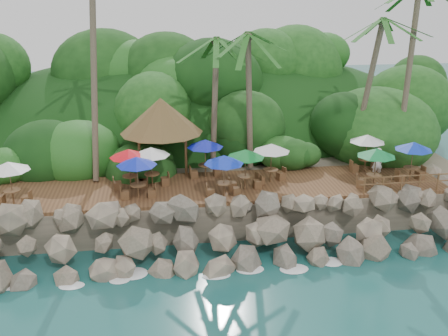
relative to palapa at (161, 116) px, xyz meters
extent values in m
plane|color=#19514F|center=(3.45, -9.55, -5.79)|extent=(140.00, 140.00, 0.00)
cube|color=gray|center=(3.45, 6.45, -4.74)|extent=(32.00, 25.20, 2.10)
ellipsoid|color=#143811|center=(3.45, 13.95, -5.79)|extent=(44.80, 28.00, 15.40)
cube|color=brown|center=(3.45, -3.55, -3.59)|extent=(26.00, 5.00, 0.20)
ellipsoid|color=white|center=(-5.55, -9.25, -5.76)|extent=(1.20, 0.80, 0.06)
ellipsoid|color=white|center=(-2.55, -9.25, -5.76)|extent=(1.20, 0.80, 0.06)
ellipsoid|color=white|center=(0.45, -9.25, -5.76)|extent=(1.20, 0.80, 0.06)
ellipsoid|color=white|center=(3.45, -9.25, -5.76)|extent=(1.20, 0.80, 0.06)
ellipsoid|color=white|center=(6.45, -9.25, -5.76)|extent=(1.20, 0.80, 0.06)
ellipsoid|color=white|center=(9.45, -9.25, -5.76)|extent=(1.20, 0.80, 0.06)
ellipsoid|color=white|center=(12.45, -9.25, -5.76)|extent=(1.20, 0.80, 0.06)
cylinder|color=brown|center=(-3.73, -0.88, 3.01)|extent=(1.08, 2.36, 12.91)
cylinder|color=brown|center=(3.35, -0.06, 0.57)|extent=(0.76, 0.69, 8.14)
ellipsoid|color=#23601E|center=(3.35, -0.06, 4.64)|extent=(6.00, 6.00, 2.40)
cylinder|color=brown|center=(5.42, -0.74, 0.74)|extent=(0.86, 0.83, 8.47)
ellipsoid|color=#23601E|center=(5.42, -0.74, 4.97)|extent=(6.00, 6.00, 2.40)
cylinder|color=brown|center=(15.51, -0.97, 2.11)|extent=(1.34, 1.92, 11.13)
cylinder|color=brown|center=(13.12, -0.43, 1.14)|extent=(1.23, 1.55, 9.21)
ellipsoid|color=#23601E|center=(13.12, -0.43, 5.76)|extent=(6.00, 6.00, 2.40)
cylinder|color=brown|center=(-1.40, -1.40, -2.29)|extent=(0.16, 0.16, 2.40)
cylinder|color=brown|center=(1.40, -1.40, -2.29)|extent=(0.16, 0.16, 2.40)
cylinder|color=brown|center=(-1.40, 1.40, -2.29)|extent=(0.16, 0.16, 2.40)
cylinder|color=brown|center=(1.40, 1.40, -2.29)|extent=(0.16, 0.16, 2.40)
cone|color=brown|center=(0.00, 0.00, 0.01)|extent=(5.17, 5.17, 2.20)
cylinder|color=brown|center=(11.98, -5.07, -3.10)|extent=(0.08, 0.08, 0.78)
cylinder|color=brown|center=(11.98, -5.07, -2.70)|extent=(0.88, 0.88, 0.05)
cylinder|color=brown|center=(11.98, -5.07, -2.33)|extent=(0.05, 0.05, 2.31)
cone|color=#0C7031|center=(11.98, -5.07, -1.33)|extent=(2.21, 2.21, 0.47)
cube|color=brown|center=(11.28, -4.82, -3.25)|extent=(0.56, 0.56, 0.48)
cube|color=brown|center=(12.67, -5.31, -3.25)|extent=(0.56, 0.56, 0.48)
cylinder|color=brown|center=(12.63, -2.26, -3.10)|extent=(0.08, 0.08, 0.78)
cylinder|color=brown|center=(12.63, -2.26, -2.70)|extent=(0.88, 0.88, 0.05)
cylinder|color=brown|center=(12.63, -2.26, -2.33)|extent=(0.05, 0.05, 2.31)
cone|color=silver|center=(12.63, -2.26, -1.33)|extent=(2.21, 2.21, 0.47)
cube|color=brown|center=(11.90, -2.34, -3.25)|extent=(0.48, 0.48, 0.48)
cube|color=brown|center=(13.36, -2.19, -3.25)|extent=(0.48, 0.48, 0.48)
cylinder|color=brown|center=(-1.47, -4.74, -3.10)|extent=(0.08, 0.08, 0.78)
cylinder|color=brown|center=(-1.47, -4.74, -2.70)|extent=(0.88, 0.88, 0.05)
cylinder|color=brown|center=(-1.47, -4.74, -2.33)|extent=(0.05, 0.05, 2.31)
cone|color=#0D1FB2|center=(-1.47, -4.74, -1.33)|extent=(2.21, 2.21, 0.47)
cube|color=brown|center=(-2.21, -4.75, -3.25)|extent=(0.45, 0.45, 0.48)
cube|color=brown|center=(-0.73, -4.73, -3.25)|extent=(0.45, 0.45, 0.48)
cylinder|color=brown|center=(-8.08, -4.66, -3.10)|extent=(0.08, 0.08, 0.78)
cylinder|color=brown|center=(-8.08, -4.66, -2.70)|extent=(0.88, 0.88, 0.05)
cylinder|color=brown|center=(-8.08, -4.66, -2.33)|extent=(0.05, 0.05, 2.31)
cone|color=white|center=(-8.08, -4.66, -1.33)|extent=(2.21, 2.21, 0.47)
cube|color=brown|center=(-8.80, -4.51, -3.25)|extent=(0.52, 0.52, 0.48)
cube|color=brown|center=(-7.36, -4.80, -3.25)|extent=(0.52, 0.52, 0.48)
cylinder|color=brown|center=(14.68, -4.18, -3.10)|extent=(0.08, 0.08, 0.78)
cylinder|color=brown|center=(14.68, -4.18, -2.70)|extent=(0.88, 0.88, 0.05)
cylinder|color=brown|center=(14.68, -4.18, -2.33)|extent=(0.05, 0.05, 2.31)
cone|color=#0D2DB0|center=(14.68, -4.18, -1.33)|extent=(2.21, 2.21, 0.47)
cube|color=brown|center=(13.96, -4.34, -3.25)|extent=(0.53, 0.53, 0.48)
cube|color=brown|center=(15.40, -4.02, -3.25)|extent=(0.53, 0.53, 0.48)
cylinder|color=brown|center=(-1.94, -3.26, -3.10)|extent=(0.08, 0.08, 0.78)
cylinder|color=brown|center=(-1.94, -3.26, -2.70)|extent=(0.88, 0.88, 0.05)
cylinder|color=brown|center=(-1.94, -3.26, -2.33)|extent=(0.05, 0.05, 2.31)
cone|color=red|center=(-1.94, -3.26, -1.33)|extent=(2.21, 2.21, 0.47)
cube|color=brown|center=(-2.68, -3.33, -3.25)|extent=(0.48, 0.48, 0.48)
cube|color=brown|center=(-1.21, -3.19, -3.25)|extent=(0.48, 0.48, 0.48)
cylinder|color=brown|center=(4.58, -4.24, -3.10)|extent=(0.08, 0.08, 0.78)
cylinder|color=brown|center=(4.58, -4.24, -2.70)|extent=(0.88, 0.88, 0.05)
cylinder|color=brown|center=(4.58, -4.24, -2.33)|extent=(0.05, 0.05, 2.31)
cone|color=#0B6B26|center=(4.58, -4.24, -1.33)|extent=(2.21, 2.21, 0.47)
cube|color=brown|center=(3.84, -4.30, -3.25)|extent=(0.48, 0.48, 0.48)
cube|color=brown|center=(5.31, -4.18, -3.25)|extent=(0.48, 0.48, 0.48)
cylinder|color=brown|center=(6.28, -3.34, -3.10)|extent=(0.08, 0.08, 0.78)
cylinder|color=brown|center=(6.28, -3.34, -2.70)|extent=(0.88, 0.88, 0.05)
cylinder|color=brown|center=(6.28, -3.34, -2.33)|extent=(0.05, 0.05, 2.31)
cone|color=silver|center=(6.28, -3.34, -1.33)|extent=(2.21, 2.21, 0.47)
cube|color=brown|center=(5.59, -3.59, -3.25)|extent=(0.57, 0.57, 0.48)
cube|color=brown|center=(6.97, -3.09, -3.25)|extent=(0.57, 0.57, 0.48)
cylinder|color=brown|center=(2.53, -1.95, -3.10)|extent=(0.08, 0.08, 0.78)
cylinder|color=brown|center=(2.53, -1.95, -2.70)|extent=(0.88, 0.88, 0.05)
cylinder|color=brown|center=(2.53, -1.95, -2.33)|extent=(0.05, 0.05, 2.31)
cone|color=#0C159F|center=(2.53, -1.95, -1.33)|extent=(2.21, 2.21, 0.47)
cube|color=brown|center=(1.80, -2.04, -3.25)|extent=(0.50, 0.50, 0.48)
cube|color=brown|center=(3.26, -1.85, -3.25)|extent=(0.50, 0.50, 0.48)
cylinder|color=brown|center=(3.22, -5.15, -3.10)|extent=(0.08, 0.08, 0.78)
cylinder|color=brown|center=(3.22, -5.15, -2.70)|extent=(0.88, 0.88, 0.05)
cylinder|color=brown|center=(3.22, -5.15, -2.33)|extent=(0.05, 0.05, 2.31)
cone|color=#0D28B5|center=(3.22, -5.15, -1.33)|extent=(2.21, 2.21, 0.47)
cube|color=brown|center=(2.49, -5.11, -3.25)|extent=(0.46, 0.46, 0.48)
cube|color=brown|center=(3.96, -5.18, -3.25)|extent=(0.46, 0.46, 0.48)
cylinder|color=brown|center=(-0.70, -3.10, -3.10)|extent=(0.08, 0.08, 0.78)
cylinder|color=brown|center=(-0.70, -3.10, -2.70)|extent=(0.88, 0.88, 0.05)
cylinder|color=brown|center=(-0.70, -3.10, -2.33)|extent=(0.05, 0.05, 2.31)
cone|color=silver|center=(-0.70, -3.10, -1.33)|extent=(2.21, 2.21, 0.47)
cube|color=brown|center=(-1.43, -3.20, -3.25)|extent=(0.50, 0.50, 0.48)
cube|color=brown|center=(0.03, -3.00, -3.25)|extent=(0.50, 0.50, 0.48)
cylinder|color=brown|center=(11.07, -5.90, -2.99)|extent=(0.10, 0.10, 1.00)
cylinder|color=brown|center=(12.17, -5.90, -2.99)|extent=(0.10, 0.10, 1.00)
cylinder|color=brown|center=(13.27, -5.90, -2.99)|extent=(0.10, 0.10, 1.00)
cylinder|color=brown|center=(14.37, -5.90, -2.99)|extent=(0.10, 0.10, 1.00)
cylinder|color=brown|center=(15.47, -5.90, -2.99)|extent=(0.10, 0.10, 1.00)
cube|color=brown|center=(14.37, -5.90, -2.54)|extent=(7.20, 0.06, 0.06)
cube|color=brown|center=(14.37, -5.90, -2.94)|extent=(7.20, 0.06, 0.06)
imported|color=silver|center=(12.89, -3.39, -2.56)|extent=(0.70, 0.48, 1.87)
camera|label=1|loc=(-0.41, -30.90, 7.30)|focal=40.56mm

